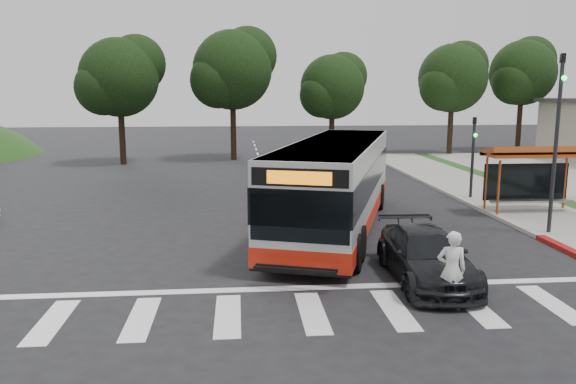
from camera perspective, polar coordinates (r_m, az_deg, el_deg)
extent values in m
plane|color=black|center=(18.34, 0.40, -6.25)|extent=(140.00, 140.00, 0.00)
cube|color=gray|center=(28.96, 20.96, -0.73)|extent=(4.00, 40.00, 0.12)
cube|color=#9E9991|center=(28.14, 17.30, -0.78)|extent=(0.30, 40.00, 0.15)
cube|color=silver|center=(13.65, 2.49, -12.11)|extent=(18.00, 2.60, 0.01)
cylinder|color=#A0441A|center=(24.71, 20.60, 0.38)|extent=(0.10, 0.10, 2.30)
cylinder|color=#A0441A|center=(25.78, 19.46, 0.83)|extent=(0.10, 0.10, 2.30)
cylinder|color=#A0441A|center=(27.47, 26.30, 0.90)|extent=(0.10, 0.10, 2.30)
cube|color=#A0441A|center=(25.89, 23.81, 3.49)|extent=(4.20, 1.60, 0.12)
cube|color=#A0441A|center=(25.92, 23.78, 3.84)|extent=(4.20, 1.32, 0.51)
cube|color=black|center=(26.57, 23.00, 0.97)|extent=(3.80, 0.06, 1.60)
cube|color=gray|center=(26.17, 23.50, -0.86)|extent=(3.60, 0.40, 0.08)
cylinder|color=black|center=(22.21, 25.54, 4.17)|extent=(0.14, 0.14, 6.50)
imported|color=black|center=(22.15, 26.09, 11.26)|extent=(0.16, 0.20, 1.00)
sphere|color=#19E533|center=(21.98, 26.27, 10.35)|extent=(0.18, 0.18, 0.18)
cylinder|color=black|center=(28.55, 18.24, 3.23)|extent=(0.14, 0.14, 4.00)
imported|color=black|center=(28.42, 18.41, 6.23)|extent=(0.16, 0.20, 1.00)
sphere|color=#19E533|center=(28.28, 18.51, 5.50)|extent=(0.18, 0.18, 0.18)
cylinder|color=black|center=(48.93, 16.16, 6.35)|extent=(0.44, 0.44, 4.40)
sphere|color=black|center=(48.86, 16.39, 11.03)|extent=(5.60, 5.60, 5.60)
sphere|color=black|center=(50.08, 17.31, 12.10)|extent=(4.20, 4.20, 4.20)
sphere|color=black|center=(47.84, 15.55, 10.26)|extent=(3.92, 3.92, 3.92)
cylinder|color=black|center=(53.63, 22.42, 6.41)|extent=(0.44, 0.44, 4.84)
sphere|color=black|center=(53.59, 22.74, 11.10)|extent=(5.60, 5.60, 5.60)
sphere|color=black|center=(54.90, 23.46, 12.16)|extent=(4.20, 4.20, 4.20)
sphere|color=black|center=(52.50, 22.08, 10.34)|extent=(3.92, 3.92, 3.92)
cylinder|color=black|center=(43.61, -5.58, 6.44)|extent=(0.44, 0.44, 4.84)
sphere|color=black|center=(43.55, -5.68, 12.23)|extent=(6.00, 6.00, 6.00)
sphere|color=black|center=(44.51, -4.11, 13.62)|extent=(4.50, 4.50, 4.50)
sphere|color=black|center=(42.80, -7.10, 11.21)|extent=(4.20, 4.20, 4.20)
cylinder|color=black|center=(46.28, 4.46, 6.12)|extent=(0.44, 0.44, 3.96)
sphere|color=black|center=(46.17, 4.52, 10.58)|extent=(5.20, 5.20, 5.20)
sphere|color=black|center=(47.14, 5.64, 11.65)|extent=(3.90, 3.90, 3.90)
sphere|color=black|center=(45.38, 3.50, 9.81)|extent=(3.64, 3.64, 3.64)
cylinder|color=black|center=(42.44, -16.51, 5.68)|extent=(0.44, 0.44, 4.40)
sphere|color=black|center=(42.35, -16.78, 11.08)|extent=(5.60, 5.60, 5.60)
sphere|color=black|center=(43.01, -15.13, 12.47)|extent=(4.20, 4.20, 4.20)
sphere|color=black|center=(41.86, -18.26, 10.06)|extent=(3.92, 3.92, 3.92)
imported|color=white|center=(14.13, 16.28, -7.61)|extent=(0.76, 0.56, 1.92)
imported|color=black|center=(16.05, 13.84, -6.33)|extent=(2.11, 4.92, 1.41)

